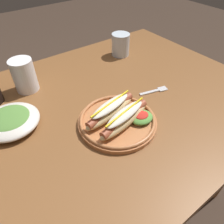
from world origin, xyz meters
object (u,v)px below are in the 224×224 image
Objects in this scene: water_cup at (121,45)px; side_bowl at (10,120)px; fork at (156,91)px; extra_cup at (24,75)px; hot_dog_plate at (118,118)px.

side_bowl is (-0.60, -0.19, -0.03)m from water_cup.
extra_cup is (-0.40, 0.32, 0.06)m from fork.
fork is 0.52m from extra_cup.
water_cup is at bearing 51.19° from hot_dog_plate.
hot_dog_plate is at bearing -34.72° from side_bowl.
water_cup is 0.48m from extra_cup.
extra_cup is (-0.17, 0.37, 0.04)m from hot_dog_plate.
extra_cup reaches higher than fork.
water_cup is 0.83× the size of extra_cup.
hot_dog_plate is 2.15× the size of fork.
hot_dog_plate is 1.41× the size of side_bowl.
extra_cup is at bearing 114.99° from hot_dog_plate.
hot_dog_plate is at bearing -65.01° from extra_cup.
fork is (0.23, 0.06, -0.02)m from hot_dog_plate.
water_cup is (0.08, 0.33, 0.05)m from fork.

